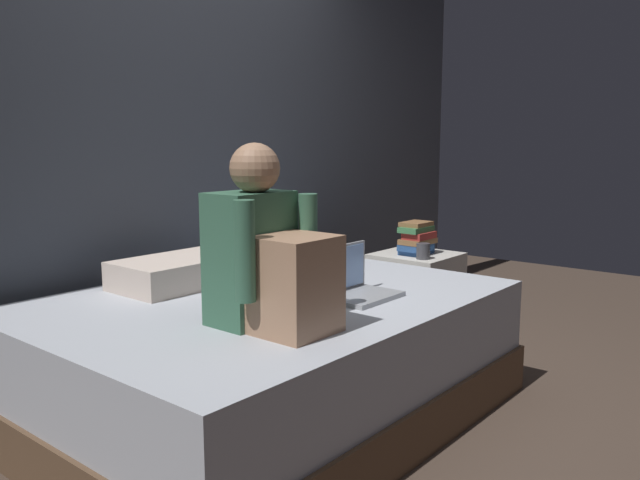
{
  "coord_description": "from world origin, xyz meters",
  "views": [
    {
      "loc": [
        -2.12,
        -1.57,
        1.2
      ],
      "look_at": [
        -0.09,
        0.1,
        0.79
      ],
      "focal_mm": 35.69,
      "sensor_mm": 36.0,
      "label": 1
    }
  ],
  "objects": [
    {
      "name": "book_stack",
      "position": [
        1.07,
        0.33,
        0.63
      ],
      "size": [
        0.23,
        0.15,
        0.19
      ],
      "color": "#284C84",
      "rests_on": "nightstand"
    },
    {
      "name": "person_sitting",
      "position": [
        -0.53,
        -0.02,
        0.79
      ],
      "size": [
        0.39,
        0.44,
        0.66
      ],
      "color": "#38664C",
      "rests_on": "bed"
    },
    {
      "name": "nightstand",
      "position": [
        1.1,
        0.34,
        0.27
      ],
      "size": [
        0.44,
        0.46,
        0.54
      ],
      "color": "beige",
      "rests_on": "ground_plane"
    },
    {
      "name": "ground_plane",
      "position": [
        0.0,
        0.0,
        0.0
      ],
      "size": [
        8.0,
        8.0,
        0.0
      ],
      "primitive_type": "plane",
      "color": "#47382D"
    },
    {
      "name": "clothes_pile",
      "position": [
        0.34,
        0.6,
        0.59
      ],
      "size": [
        0.21,
        0.18,
        0.11
      ],
      "color": "#8E3D47",
      "rests_on": "bed"
    },
    {
      "name": "mug",
      "position": [
        0.97,
        0.22,
        0.58
      ],
      "size": [
        0.08,
        0.08,
        0.09
      ],
      "primitive_type": "cylinder",
      "color": "#3D3D42",
      "rests_on": "nightstand"
    },
    {
      "name": "bed",
      "position": [
        -0.2,
        0.3,
        0.27
      ],
      "size": [
        2.0,
        1.5,
        0.54
      ],
      "color": "brown",
      "rests_on": "ground_plane"
    },
    {
      "name": "pillow",
      "position": [
        -0.33,
        0.75,
        0.6
      ],
      "size": [
        0.56,
        0.36,
        0.13
      ],
      "primitive_type": "cube",
      "color": "beige",
      "rests_on": "bed"
    },
    {
      "name": "laptop",
      "position": [
        0.01,
        -0.0,
        0.59
      ],
      "size": [
        0.32,
        0.23,
        0.22
      ],
      "color": "#9EA0A5",
      "rests_on": "bed"
    },
    {
      "name": "wall_back",
      "position": [
        0.0,
        1.2,
        1.35
      ],
      "size": [
        5.6,
        0.1,
        2.7
      ],
      "primitive_type": "cube",
      "color": "#424751",
      "rests_on": "ground_plane"
    }
  ]
}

